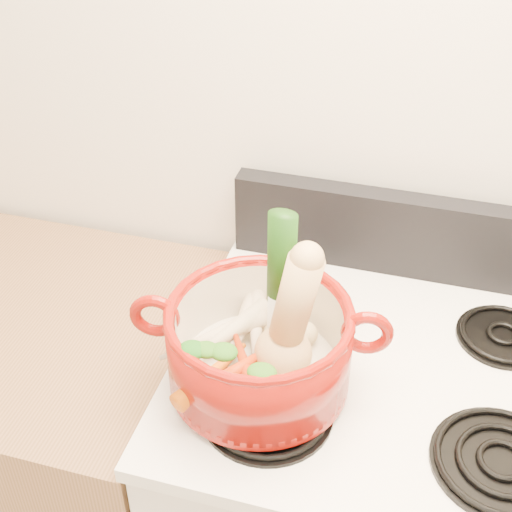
# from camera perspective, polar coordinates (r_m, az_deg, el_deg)

# --- Properties ---
(wall_back) EXTENTS (3.50, 0.02, 2.60)m
(wall_back) POSITION_cam_1_polar(r_m,az_deg,el_deg) (1.41, 14.27, 11.31)
(wall_back) COLOR white
(wall_back) RESTS_ON floor
(cooktop) EXTENTS (0.78, 0.67, 0.03)m
(cooktop) POSITION_cam_1_polar(r_m,az_deg,el_deg) (1.33, 10.77, -9.38)
(cooktop) COLOR white
(cooktop) RESTS_ON stove_body
(control_backsplash) EXTENTS (0.76, 0.05, 0.18)m
(control_backsplash) POSITION_cam_1_polar(r_m,az_deg,el_deg) (1.50, 12.66, 1.52)
(control_backsplash) COLOR black
(control_backsplash) RESTS_ON cooktop
(burner_front_left) EXTENTS (0.22, 0.22, 0.02)m
(burner_front_left) POSITION_cam_1_polar(r_m,az_deg,el_deg) (1.22, 0.91, -12.22)
(burner_front_left) COLOR black
(burner_front_left) RESTS_ON cooktop
(burner_front_right) EXTENTS (0.22, 0.22, 0.02)m
(burner_front_right) POSITION_cam_1_polar(r_m,az_deg,el_deg) (1.22, 19.09, -15.27)
(burner_front_right) COLOR black
(burner_front_right) RESTS_ON cooktop
(burner_back_left) EXTENTS (0.17, 0.17, 0.02)m
(burner_back_left) POSITION_cam_1_polar(r_m,az_deg,el_deg) (1.43, 4.06, -3.45)
(burner_back_left) COLOR black
(burner_back_left) RESTS_ON cooktop
(burner_back_right) EXTENTS (0.17, 0.17, 0.02)m
(burner_back_right) POSITION_cam_1_polar(r_m,az_deg,el_deg) (1.43, 19.17, -5.96)
(burner_back_right) COLOR black
(burner_back_right) RESTS_ON cooktop
(dutch_oven) EXTENTS (0.35, 0.35, 0.15)m
(dutch_oven) POSITION_cam_1_polar(r_m,az_deg,el_deg) (1.20, 0.26, -7.30)
(dutch_oven) COLOR maroon
(dutch_oven) RESTS_ON burner_front_left
(pot_handle_left) EXTENTS (0.09, 0.03, 0.09)m
(pot_handle_left) POSITION_cam_1_polar(r_m,az_deg,el_deg) (1.19, -8.11, -4.75)
(pot_handle_left) COLOR maroon
(pot_handle_left) RESTS_ON dutch_oven
(pot_handle_right) EXTENTS (0.09, 0.03, 0.09)m
(pot_handle_right) POSITION_cam_1_polar(r_m,az_deg,el_deg) (1.17, 8.88, -6.08)
(pot_handle_right) COLOR maroon
(pot_handle_right) RESTS_ON dutch_oven
(squash) EXTENTS (0.15, 0.12, 0.26)m
(squash) POSITION_cam_1_polar(r_m,az_deg,el_deg) (1.14, 2.29, -4.82)
(squash) COLOR #E3B974
(squash) RESTS_ON dutch_oven
(leek) EXTENTS (0.05, 0.06, 0.31)m
(leek) POSITION_cam_1_polar(r_m,az_deg,el_deg) (1.15, 2.00, -2.60)
(leek) COLOR silver
(leek) RESTS_ON dutch_oven
(ginger) EXTENTS (0.10, 0.08, 0.05)m
(ginger) POSITION_cam_1_polar(r_m,az_deg,el_deg) (1.26, 2.44, -6.15)
(ginger) COLOR tan
(ginger) RESTS_ON dutch_oven
(parsnip_0) EXTENTS (0.05, 0.22, 0.06)m
(parsnip_0) POSITION_cam_1_polar(r_m,az_deg,el_deg) (1.26, -1.36, -6.11)
(parsnip_0) COLOR beige
(parsnip_0) RESTS_ON dutch_oven
(parsnip_1) EXTENTS (0.18, 0.16, 0.06)m
(parsnip_1) POSITION_cam_1_polar(r_m,az_deg,el_deg) (1.25, -3.49, -6.36)
(parsnip_1) COLOR beige
(parsnip_1) RESTS_ON dutch_oven
(parsnip_2) EXTENTS (0.08, 0.18, 0.05)m
(parsnip_2) POSITION_cam_1_polar(r_m,az_deg,el_deg) (1.26, 0.02, -5.74)
(parsnip_2) COLOR beige
(parsnip_2) RESTS_ON dutch_oven
(parsnip_3) EXTENTS (0.14, 0.18, 0.06)m
(parsnip_3) POSITION_cam_1_polar(r_m,az_deg,el_deg) (1.23, -2.42, -6.21)
(parsnip_3) COLOR beige
(parsnip_3) RESTS_ON dutch_oven
(carrot_0) EXTENTS (0.10, 0.17, 0.05)m
(carrot_0) POSITION_cam_1_polar(r_m,az_deg,el_deg) (1.21, 0.21, -8.85)
(carrot_0) COLOR #BB5909
(carrot_0) RESTS_ON dutch_oven
(carrot_1) EXTENTS (0.10, 0.16, 0.05)m
(carrot_1) POSITION_cam_1_polar(r_m,az_deg,el_deg) (1.19, -3.53, -9.45)
(carrot_1) COLOR #DA5D0A
(carrot_1) RESTS_ON dutch_oven
(carrot_2) EXTENTS (0.12, 0.18, 0.05)m
(carrot_2) POSITION_cam_1_polar(r_m,az_deg,el_deg) (1.17, -0.64, -9.68)
(carrot_2) COLOR #C33309
(carrot_2) RESTS_ON dutch_oven
(carrot_3) EXTENTS (0.10, 0.13, 0.04)m
(carrot_3) POSITION_cam_1_polar(r_m,az_deg,el_deg) (1.18, -1.18, -8.93)
(carrot_3) COLOR #E03E0B
(carrot_3) RESTS_ON dutch_oven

